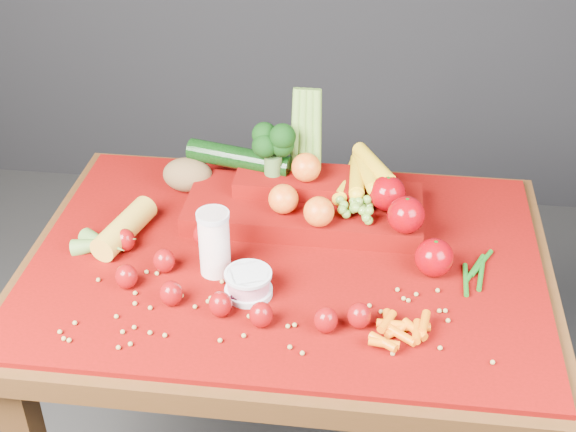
# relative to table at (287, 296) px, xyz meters

# --- Properties ---
(table) EXTENTS (1.10, 0.80, 0.75)m
(table) POSITION_rel_table_xyz_m (0.00, 0.00, 0.00)
(table) COLOR #3A240D
(table) RESTS_ON ground
(red_cloth) EXTENTS (1.05, 0.75, 0.01)m
(red_cloth) POSITION_rel_table_xyz_m (0.00, 0.00, 0.10)
(red_cloth) COLOR #710304
(red_cloth) RESTS_ON table
(milk_glass) EXTENTS (0.07, 0.07, 0.14)m
(milk_glass) POSITION_rel_table_xyz_m (-0.14, -0.07, 0.18)
(milk_glass) COLOR white
(milk_glass) RESTS_ON red_cloth
(yogurt_bowl) EXTENTS (0.09, 0.09, 0.05)m
(yogurt_bowl) POSITION_rel_table_xyz_m (-0.06, -0.13, 0.13)
(yogurt_bowl) COLOR silver
(yogurt_bowl) RESTS_ON red_cloth
(strawberry_scatter) EXTENTS (0.54, 0.28, 0.06)m
(strawberry_scatter) POSITION_rel_table_xyz_m (-0.12, -0.14, 0.13)
(strawberry_scatter) COLOR #880800
(strawberry_scatter) RESTS_ON red_cloth
(dark_grape_cluster) EXTENTS (0.06, 0.05, 0.03)m
(dark_grape_cluster) POSITION_rel_table_xyz_m (-0.07, -0.14, 0.12)
(dark_grape_cluster) COLOR black
(dark_grape_cluster) RESTS_ON red_cloth
(soybean_scatter) EXTENTS (0.84, 0.24, 0.01)m
(soybean_scatter) POSITION_rel_table_xyz_m (0.00, -0.20, 0.11)
(soybean_scatter) COLOR #A29145
(soybean_scatter) RESTS_ON red_cloth
(corn_ear) EXTENTS (0.22, 0.25, 0.06)m
(corn_ear) POSITION_rel_table_xyz_m (-0.37, -0.01, 0.13)
(corn_ear) COLOR gold
(corn_ear) RESTS_ON red_cloth
(potato) EXTENTS (0.12, 0.09, 0.08)m
(potato) POSITION_rel_table_xyz_m (-0.26, 0.24, 0.15)
(potato) COLOR brown
(potato) RESTS_ON red_cloth
(baby_carrot_pile) EXTENTS (0.17, 0.18, 0.03)m
(baby_carrot_pile) POSITION_rel_table_xyz_m (0.24, -0.22, 0.12)
(baby_carrot_pile) COLOR orange
(baby_carrot_pile) RESTS_ON red_cloth
(green_bean_pile) EXTENTS (0.14, 0.12, 0.01)m
(green_bean_pile) POSITION_rel_table_xyz_m (0.38, -0.01, 0.11)
(green_bean_pile) COLOR #155A14
(green_bean_pile) RESTS_ON red_cloth
(produce_mound) EXTENTS (0.61, 0.36, 0.27)m
(produce_mound) POSITION_rel_table_xyz_m (0.04, 0.16, 0.17)
(produce_mound) COLOR #710304
(produce_mound) RESTS_ON red_cloth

